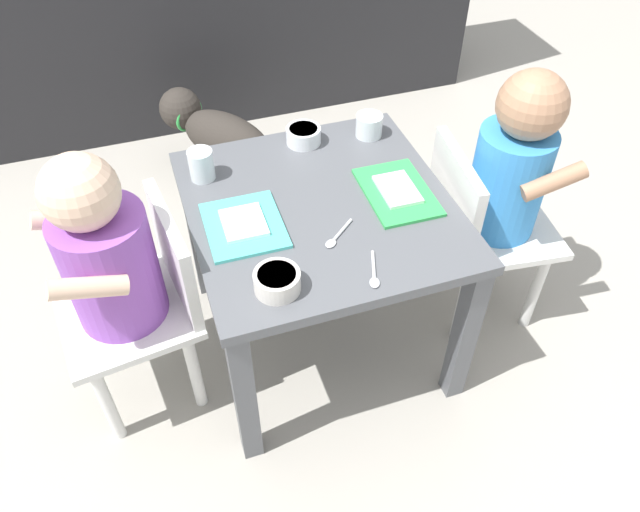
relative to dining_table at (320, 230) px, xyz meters
The scene contains 13 objects.
ground_plane 0.38m from the dining_table, ahead, with size 7.00×7.00×0.00m, color #9E998E.
dining_table is the anchor object (origin of this frame).
seated_child_left 0.45m from the dining_table, behind, with size 0.31×0.31×0.70m.
seated_child_right 0.45m from the dining_table, ahead, with size 0.31×0.31×0.71m.
dog 0.78m from the dining_table, 98.03° to the left, with size 0.35×0.42×0.30m.
food_tray_left 0.19m from the dining_table, behind, with size 0.16×0.19×0.02m.
food_tray_right 0.19m from the dining_table, ahead, with size 0.15×0.21×0.02m.
water_cup_left 0.30m from the dining_table, 141.88° to the left, with size 0.06×0.06×0.07m.
water_cup_right 0.31m from the dining_table, 47.16° to the left, with size 0.07×0.07×0.06m.
cereal_bowl_left_side 0.28m from the dining_table, 126.40° to the right, with size 0.09×0.09×0.04m.
cereal_bowl_right_side 0.26m from the dining_table, 81.10° to the left, with size 0.08×0.08×0.04m.
spoon_by_left_tray 0.25m from the dining_table, 82.28° to the right, with size 0.05×0.10×0.01m.
spoon_by_right_tray 0.14m from the dining_table, 90.58° to the right, with size 0.08×0.07×0.01m.
Camera 1 is at (-0.33, -0.98, 1.32)m, focal length 34.62 mm.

